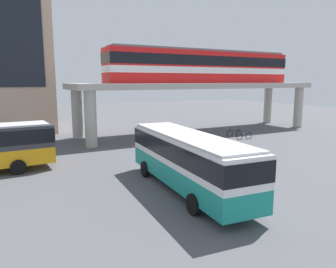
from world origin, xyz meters
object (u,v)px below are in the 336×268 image
train (203,66)px  bicycle_blue (244,136)px  bicycle_black (234,133)px  bicycle_silver (154,146)px  bicycle_brown (158,143)px  bus_main (187,156)px

train → bicycle_blue: bearing=-81.3°
bicycle_black → bicycle_silver: 11.19m
bicycle_brown → bicycle_blue: bearing=-5.9°
bicycle_brown → bicycle_silver: same height
bicycle_blue → bicycle_black: bearing=83.2°
bus_main → bicycle_black: (14.02, 12.80, -1.63)m
bus_main → bicycle_blue: bus_main is taller
bus_main → bicycle_black: size_ratio=6.43×
bus_main → bicycle_brown: bearing=71.0°
bus_main → train: bearing=53.5°
bus_main → bicycle_brown: size_ratio=6.39×
train → bicycle_blue: train is taller
bicycle_blue → bicycle_brown: bearing=174.1°
bus_main → bicycle_blue: bearing=38.4°
bicycle_black → bicycle_silver: size_ratio=0.98×
bus_main → bicycle_brown: (4.11, 11.93, -1.63)m
bicycle_blue → bicycle_silver: same height
train → bicycle_black: size_ratio=13.62×
bicycle_brown → train: bearing=31.6°
bicycle_black → bicycle_blue: bearing=-96.8°
bicycle_brown → bicycle_silver: (-1.06, -1.38, 0.00)m
bicycle_brown → bicycle_black: size_ratio=1.01×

